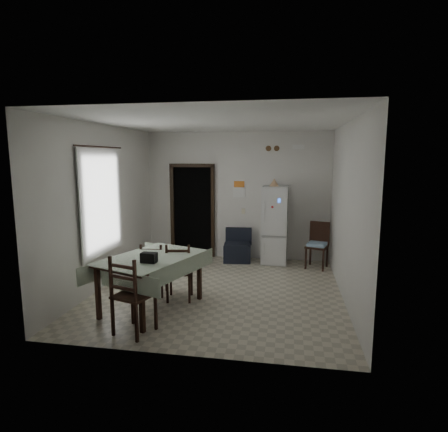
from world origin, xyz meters
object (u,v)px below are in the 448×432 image
fridge (275,225)px  navy_seat (237,245)px  dining_chair_near_head (134,294)px  corner_chair (317,246)px  dining_chair_far_left (154,268)px  dining_chair_far_right (180,271)px  dining_table (152,283)px

fridge → navy_seat: fridge is taller
dining_chair_near_head → fridge: bearing=-97.7°
navy_seat → corner_chair: 1.75m
dining_chair_far_left → dining_chair_far_right: 0.51m
dining_chair_far_right → navy_seat: bearing=-113.1°
fridge → dining_table: 3.42m
fridge → dining_chair_near_head: fridge is taller
fridge → dining_chair_far_right: (-1.44, -2.45, -0.37)m
fridge → corner_chair: 1.01m
corner_chair → dining_chair_far_left: (-2.84, -2.06, -0.03)m
navy_seat → corner_chair: size_ratio=0.75×
dining_chair_far_right → dining_chair_near_head: (-0.25, -1.26, 0.06)m
dining_table → dining_chair_far_right: size_ratio=1.65×
navy_seat → dining_chair_far_left: (-1.11, -2.31, 0.09)m
dining_table → dining_chair_near_head: bearing=-66.1°
navy_seat → dining_chair_far_right: (-0.62, -2.45, 0.12)m
navy_seat → dining_table: (-0.92, -2.91, 0.05)m
dining_chair_far_right → dining_chair_near_head: dining_chair_near_head is taller
corner_chair → dining_chair_far_left: bearing=-126.3°
corner_chair → dining_chair_far_left: size_ratio=1.07×
navy_seat → fridge: bearing=-5.8°
dining_table → corner_chair: bearing=65.0°
dining_chair_far_left → dining_chair_near_head: (0.24, -1.41, 0.08)m
dining_chair_far_left → dining_chair_near_head: bearing=94.4°
dining_table → dining_chair_far_right: 0.55m
navy_seat → dining_chair_near_head: 3.82m
navy_seat → dining_chair_far_right: dining_chair_far_right is taller
corner_chair → dining_chair_far_right: 3.22m
dining_table → dining_chair_far_right: dining_chair_far_right is taller
dining_chair_far_left → dining_table: bearing=101.8°
dining_table → dining_chair_near_head: (0.06, -0.81, 0.12)m
navy_seat → corner_chair: bearing=-14.1°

